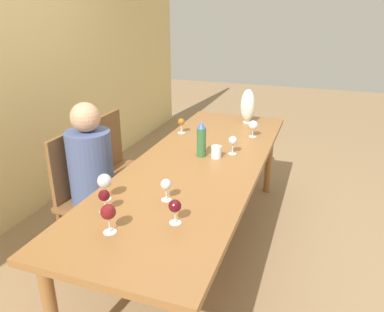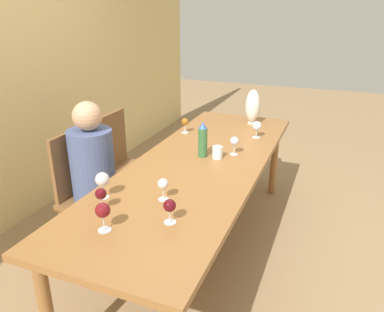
{
  "view_description": "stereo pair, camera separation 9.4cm",
  "coord_description": "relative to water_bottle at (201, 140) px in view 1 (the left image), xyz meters",
  "views": [
    {
      "loc": [
        -2.37,
        -0.79,
        1.83
      ],
      "look_at": [
        -0.13,
        0.0,
        0.88
      ],
      "focal_mm": 35.0,
      "sensor_mm": 36.0,
      "label": 1
    },
    {
      "loc": [
        -2.33,
        -0.88,
        1.83
      ],
      "look_at": [
        -0.13,
        0.0,
        0.88
      ],
      "focal_mm": 35.0,
      "sensor_mm": 36.0,
      "label": 2
    }
  ],
  "objects": [
    {
      "name": "wine_glass_0",
      "position": [
        0.47,
        0.34,
        -0.03
      ],
      "size": [
        0.07,
        0.07,
        0.13
      ],
      "color": "silver",
      "rests_on": "dining_table"
    },
    {
      "name": "wine_glass_3",
      "position": [
        -0.94,
        -0.17,
        -0.03
      ],
      "size": [
        0.07,
        0.07,
        0.13
      ],
      "color": "silver",
      "rests_on": "dining_table"
    },
    {
      "name": "water_bottle",
      "position": [
        0.0,
        0.0,
        0.0
      ],
      "size": [
        0.07,
        0.07,
        0.27
      ],
      "color": "#336638",
      "rests_on": "dining_table"
    },
    {
      "name": "wine_glass_2",
      "position": [
        0.58,
        -0.28,
        -0.03
      ],
      "size": [
        0.08,
        0.08,
        0.15
      ],
      "color": "silver",
      "rests_on": "dining_table"
    },
    {
      "name": "person_near",
      "position": [
        -0.38,
        0.71,
        -0.25
      ],
      "size": [
        0.32,
        0.32,
        1.22
      ],
      "color": "#2D2D38",
      "rests_on": "ground_plane"
    },
    {
      "name": "ground_plane",
      "position": [
        -0.13,
        -0.02,
        -0.91
      ],
      "size": [
        14.0,
        14.0,
        0.0
      ],
      "primitive_type": "plane",
      "color": "#937551"
    },
    {
      "name": "wine_glass_5",
      "position": [
        -0.83,
        0.31,
        -0.02
      ],
      "size": [
        0.08,
        0.08,
        0.16
      ],
      "color": "silver",
      "rests_on": "dining_table"
    },
    {
      "name": "wine_glass_7",
      "position": [
        -0.72,
        -0.02,
        -0.03
      ],
      "size": [
        0.06,
        0.06,
        0.13
      ],
      "color": "silver",
      "rests_on": "dining_table"
    },
    {
      "name": "wine_glass_6",
      "position": [
        0.12,
        -0.21,
        -0.03
      ],
      "size": [
        0.07,
        0.07,
        0.14
      ],
      "color": "silver",
      "rests_on": "dining_table"
    },
    {
      "name": "wine_glass_1",
      "position": [
        -0.96,
        0.24,
        -0.04
      ],
      "size": [
        0.07,
        0.07,
        0.13
      ],
      "color": "silver",
      "rests_on": "dining_table"
    },
    {
      "name": "water_tumbler",
      "position": [
        0.01,
        -0.11,
        -0.08
      ],
      "size": [
        0.08,
        0.08,
        0.09
      ],
      "color": "silver",
      "rests_on": "dining_table"
    },
    {
      "name": "chair_far",
      "position": [
        0.18,
        0.8,
        -0.39
      ],
      "size": [
        0.44,
        0.44,
        0.97
      ],
      "color": "brown",
      "rests_on": "ground_plane"
    },
    {
      "name": "wine_glass_4",
      "position": [
        -1.13,
        0.11,
        -0.02
      ],
      "size": [
        0.08,
        0.08,
        0.15
      ],
      "color": "silver",
      "rests_on": "dining_table"
    },
    {
      "name": "chair_near",
      "position": [
        -0.38,
        0.8,
        -0.39
      ],
      "size": [
        0.44,
        0.44,
        0.97
      ],
      "color": "brown",
      "rests_on": "ground_plane"
    },
    {
      "name": "vase",
      "position": [
        0.98,
        -0.14,
        0.04
      ],
      "size": [
        0.14,
        0.14,
        0.33
      ],
      "color": "silver",
      "rests_on": "dining_table"
    },
    {
      "name": "dining_table",
      "position": [
        -0.13,
        -0.02,
        -0.2
      ],
      "size": [
        2.69,
        0.9,
        0.78
      ],
      "color": "#936033",
      "rests_on": "ground_plane"
    }
  ]
}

